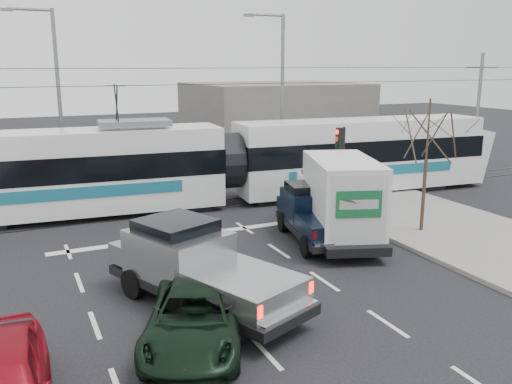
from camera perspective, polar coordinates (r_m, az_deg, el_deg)
name	(u,v)px	position (r m, az deg, el deg)	size (l,w,h in m)	color
ground	(274,291)	(15.83, 1.87, -10.38)	(120.00, 120.00, 0.00)	black
sidewalk_right	(500,246)	(21.17, 24.31, -5.19)	(6.00, 60.00, 0.15)	gray
rails	(174,209)	(24.69, -8.58, -1.76)	(60.00, 1.60, 0.03)	#33302D
building_right	(274,117)	(41.51, 1.88, 7.94)	(12.00, 10.00, 5.00)	slate
bare_tree	(428,136)	(21.09, 17.64, 5.69)	(2.40, 2.40, 5.00)	#47382B
traffic_signal	(341,151)	(23.67, 8.93, 4.34)	(0.44, 0.44, 3.60)	black
street_lamp_near	(279,88)	(30.32, 2.47, 10.92)	(2.38, 0.25, 9.00)	slate
street_lamp_far	(55,90)	(29.07, -20.44, 10.01)	(2.38, 0.25, 9.00)	slate
catenary	(171,123)	(23.99, -8.90, 7.20)	(60.00, 0.20, 7.00)	black
tram	(227,162)	(25.10, -3.05, 3.15)	(27.01, 5.01, 5.49)	white
silver_pickup	(195,265)	(14.76, -6.40, -7.64)	(4.22, 6.41, 2.21)	black
box_truck	(338,199)	(20.15, 8.67, -0.70)	(4.09, 6.57, 3.11)	black
navy_pickup	(313,214)	(20.08, 5.99, -2.29)	(2.69, 5.00, 2.00)	black
green_car	(195,317)	(12.93, -6.47, -12.98)	(2.15, 4.66, 1.29)	black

